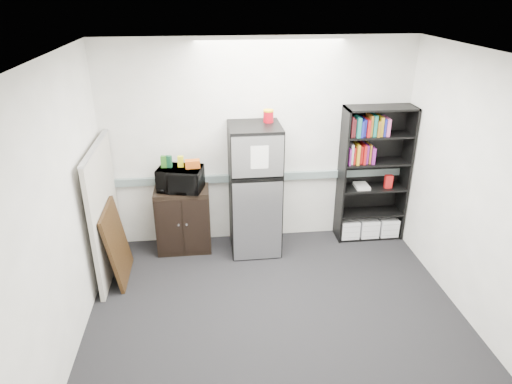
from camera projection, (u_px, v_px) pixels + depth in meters
floor at (276, 315)px, 4.91m from camera, size 4.00×4.00×0.00m
wall_back at (258, 144)px, 5.93m from camera, size 4.00×0.02×2.70m
wall_right at (477, 193)px, 4.55m from camera, size 0.02×3.50×2.70m
wall_left at (62, 212)px, 4.15m from camera, size 0.02×3.50×2.70m
ceiling at (282, 56)px, 3.79m from camera, size 4.00×3.50×0.02m
electrical_raceway at (258, 177)px, 6.09m from camera, size 3.92×0.05×0.10m
wall_note at (231, 130)px, 5.81m from camera, size 0.14×0.00×0.10m
bookshelf at (373, 176)px, 6.10m from camera, size 0.90×0.34×1.85m
cubicle_partition at (104, 211)px, 5.36m from camera, size 0.06×1.30×1.62m
cabinet at (183, 219)px, 5.99m from camera, size 0.69×0.46×0.87m
microwave at (180, 179)px, 5.73m from camera, size 0.61×0.48×0.30m
snack_box_a at (164, 162)px, 5.65m from camera, size 0.07×0.06×0.15m
snack_box_b at (169, 162)px, 5.66m from camera, size 0.08×0.07×0.15m
snack_box_c at (181, 161)px, 5.67m from camera, size 0.08×0.06×0.14m
snack_bag at (193, 164)px, 5.65m from camera, size 0.19×0.12×0.10m
refrigerator at (255, 190)px, 5.84m from camera, size 0.64×0.67×1.70m
coffee_can at (268, 115)px, 5.58m from camera, size 0.13×0.13×0.17m
framed_poster at (117, 243)px, 5.36m from camera, size 0.19×0.73×0.93m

